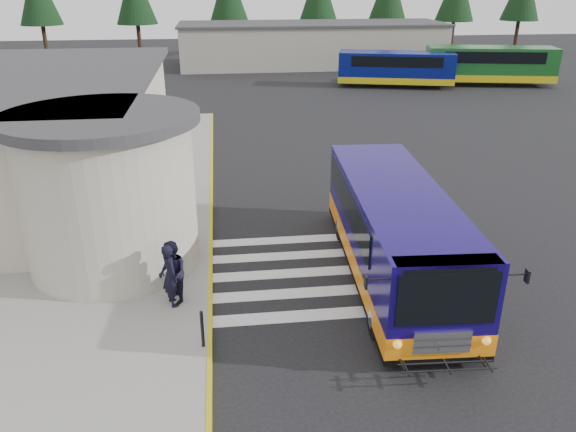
{
  "coord_description": "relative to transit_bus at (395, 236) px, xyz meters",
  "views": [
    {
      "loc": [
        -3.51,
        -16.09,
        8.63
      ],
      "look_at": [
        -1.61,
        -0.5,
        1.84
      ],
      "focal_mm": 35.0,
      "sensor_mm": 36.0,
      "label": 1
    }
  ],
  "objects": [
    {
      "name": "sidewalk",
      "position": [
        -10.54,
        5.31,
        -1.29
      ],
      "size": [
        10.0,
        34.0,
        0.15
      ],
      "primitive_type": "cube",
      "color": "gray",
      "rests_on": "ground"
    },
    {
      "name": "pedestrian_b",
      "position": [
        -6.56,
        -0.96,
        -0.3
      ],
      "size": [
        0.98,
        1.09,
        1.84
      ],
      "primitive_type": "imported",
      "rotation": [
        0.0,
        0.0,
        -1.19
      ],
      "color": "black",
      "rests_on": "sidewalk"
    },
    {
      "name": "ground",
      "position": [
        -1.54,
        1.31,
        -1.37
      ],
      "size": [
        140.0,
        140.0,
        0.0
      ],
      "primitive_type": "plane",
      "color": "black",
      "rests_on": "ground"
    },
    {
      "name": "crosswalk",
      "position": [
        -2.04,
        0.51,
        -1.36
      ],
      "size": [
        8.0,
        5.35,
        0.01
      ],
      "color": "silver",
      "rests_on": "ground"
    },
    {
      "name": "curb_strip",
      "position": [
        -5.59,
        5.31,
        -1.29
      ],
      "size": [
        0.12,
        34.0,
        0.16
      ],
      "primitive_type": "cube",
      "color": "gold",
      "rests_on": "ground"
    },
    {
      "name": "transit_bus",
      "position": [
        0.0,
        0.0,
        0.0
      ],
      "size": [
        3.7,
        10.27,
        2.86
      ],
      "rotation": [
        0.0,
        0.0,
        -0.05
      ],
      "color": "#120758",
      "rests_on": "ground"
    },
    {
      "name": "depot_building",
      "position": [
        4.46,
        43.31,
        0.74
      ],
      "size": [
        26.4,
        8.4,
        4.2
      ],
      "color": "gray",
      "rests_on": "ground"
    },
    {
      "name": "far_bus_a",
      "position": [
        9.49,
        30.98,
        0.2
      ],
      "size": [
        9.7,
        4.91,
        2.41
      ],
      "rotation": [
        0.0,
        0.0,
        1.31
      ],
      "color": "#081061",
      "rests_on": "ground"
    },
    {
      "name": "pedestrian_a",
      "position": [
        -6.61,
        -1.05,
        -0.3
      ],
      "size": [
        0.65,
        0.78,
        1.83
      ],
      "primitive_type": "imported",
      "rotation": [
        0.0,
        0.0,
        1.95
      ],
      "color": "black",
      "rests_on": "sidewalk"
    },
    {
      "name": "bollard",
      "position": [
        -5.74,
        -3.13,
        -0.71
      ],
      "size": [
        0.08,
        0.08,
        1.01
      ],
      "primitive_type": "cylinder",
      "color": "black",
      "rests_on": "sidewalk"
    },
    {
      "name": "station_building",
      "position": [
        -12.38,
        8.22,
        1.2
      ],
      "size": [
        12.7,
        18.7,
        4.8
      ],
      "color": "#B7AF9B",
      "rests_on": "ground"
    },
    {
      "name": "far_bus_b",
      "position": [
        17.53,
        30.84,
        0.37
      ],
      "size": [
        10.74,
        4.94,
        2.67
      ],
      "rotation": [
        0.0,
        0.0,
        1.37
      ],
      "color": "#144E1C",
      "rests_on": "ground"
    }
  ]
}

